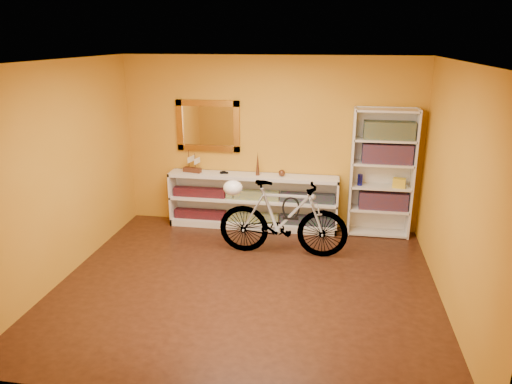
% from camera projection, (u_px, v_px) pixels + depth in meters
% --- Properties ---
extents(floor, '(4.50, 4.00, 0.01)m').
position_uv_depth(floor, '(247.00, 285.00, 5.70)').
color(floor, black).
rests_on(floor, ground).
extents(ceiling, '(4.50, 4.00, 0.01)m').
position_uv_depth(ceiling, '(245.00, 61.00, 4.89)').
color(ceiling, silver).
rests_on(ceiling, ground).
extents(back_wall, '(4.50, 0.01, 2.60)m').
position_uv_depth(back_wall, '(270.00, 144.00, 7.17)').
color(back_wall, '#C6851D').
rests_on(back_wall, ground).
extents(left_wall, '(0.01, 4.00, 2.60)m').
position_uv_depth(left_wall, '(60.00, 173.00, 5.64)').
color(left_wall, '#C6851D').
rests_on(left_wall, ground).
extents(right_wall, '(0.01, 4.00, 2.60)m').
position_uv_depth(right_wall, '(457.00, 192.00, 4.95)').
color(right_wall, '#C6851D').
rests_on(right_wall, ground).
extents(gilt_mirror, '(0.98, 0.06, 0.78)m').
position_uv_depth(gilt_mirror, '(208.00, 126.00, 7.21)').
color(gilt_mirror, '#96601B').
rests_on(gilt_mirror, back_wall).
extents(wall_socket, '(0.09, 0.02, 0.09)m').
position_uv_depth(wall_socket, '(327.00, 212.00, 7.34)').
color(wall_socket, silver).
rests_on(wall_socket, back_wall).
extents(console_unit, '(2.60, 0.35, 0.85)m').
position_uv_depth(console_unit, '(253.00, 201.00, 7.31)').
color(console_unit, silver).
rests_on(console_unit, floor).
extents(cd_row_lower, '(2.50, 0.13, 0.14)m').
position_uv_depth(cd_row_lower, '(253.00, 217.00, 7.37)').
color(cd_row_lower, black).
rests_on(cd_row_lower, console_unit).
extents(cd_row_upper, '(2.50, 0.13, 0.14)m').
position_uv_depth(cd_row_upper, '(253.00, 195.00, 7.25)').
color(cd_row_upper, navy).
rests_on(cd_row_upper, console_unit).
extents(model_ship, '(0.30, 0.17, 0.34)m').
position_uv_depth(model_ship, '(192.00, 162.00, 7.27)').
color(model_ship, '#3F1F11').
rests_on(model_ship, console_unit).
extents(toy_car, '(0.00, 0.00, 0.00)m').
position_uv_depth(toy_car, '(224.00, 174.00, 7.24)').
color(toy_car, black).
rests_on(toy_car, console_unit).
extents(bronze_ornament, '(0.06, 0.06, 0.36)m').
position_uv_depth(bronze_ornament, '(258.00, 164.00, 7.10)').
color(bronze_ornament, '#57301E').
rests_on(bronze_ornament, console_unit).
extents(decorative_orb, '(0.10, 0.10, 0.10)m').
position_uv_depth(decorative_orb, '(282.00, 173.00, 7.09)').
color(decorative_orb, '#57301E').
rests_on(decorative_orb, console_unit).
extents(bookcase, '(0.90, 0.30, 1.90)m').
position_uv_depth(bookcase, '(382.00, 174.00, 6.87)').
color(bookcase, silver).
rests_on(bookcase, floor).
extents(book_row_a, '(0.70, 0.22, 0.26)m').
position_uv_depth(book_row_a, '(383.00, 200.00, 6.99)').
color(book_row_a, maroon).
rests_on(book_row_a, bookcase).
extents(book_row_b, '(0.70, 0.22, 0.28)m').
position_uv_depth(book_row_b, '(387.00, 153.00, 6.77)').
color(book_row_b, maroon).
rests_on(book_row_b, bookcase).
extents(book_row_c, '(0.70, 0.22, 0.25)m').
position_uv_depth(book_row_c, '(389.00, 130.00, 6.66)').
color(book_row_c, '#194A5A').
rests_on(book_row_c, bookcase).
extents(travel_mug, '(0.07, 0.07, 0.17)m').
position_uv_depth(travel_mug, '(360.00, 180.00, 6.93)').
color(travel_mug, navy).
rests_on(travel_mug, bookcase).
extents(red_tin, '(0.18, 0.18, 0.19)m').
position_uv_depth(red_tin, '(371.00, 132.00, 6.74)').
color(red_tin, maroon).
rests_on(red_tin, bookcase).
extents(yellow_bag, '(0.20, 0.15, 0.14)m').
position_uv_depth(yellow_bag, '(399.00, 183.00, 6.83)').
color(yellow_bag, yellow).
rests_on(yellow_bag, bookcase).
extents(bicycle, '(0.46, 1.78, 1.05)m').
position_uv_depth(bicycle, '(283.00, 218.00, 6.34)').
color(bicycle, silver).
rests_on(bicycle, floor).
extents(helmet, '(0.26, 0.25, 0.20)m').
position_uv_depth(helmet, '(233.00, 188.00, 6.32)').
color(helmet, white).
rests_on(helmet, bicycle).
extents(u_lock, '(0.24, 0.03, 0.24)m').
position_uv_depth(u_lock, '(291.00, 208.00, 6.28)').
color(u_lock, black).
rests_on(u_lock, bicycle).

